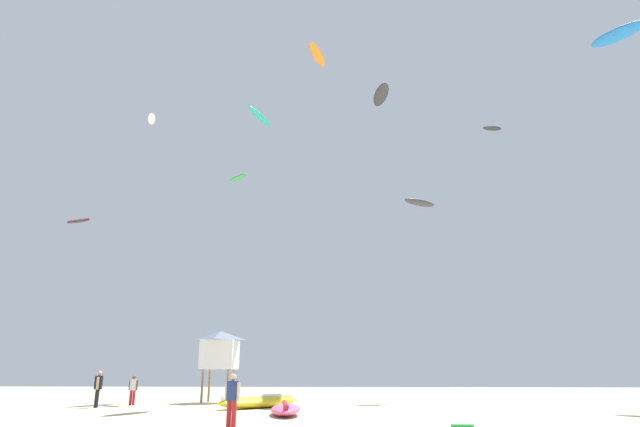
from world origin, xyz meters
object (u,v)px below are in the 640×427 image
Objects in this scene: kite_aloft_3 at (152,119)px; kite_aloft_8 at (618,34)px; person_left at (133,388)px; kite_grounded_mid at (259,402)px; person_foreground at (232,396)px; kite_grounded_near at (285,409)px; kite_aloft_1 at (317,55)px; kite_aloft_7 at (78,221)px; kite_aloft_5 at (381,95)px; person_midground at (98,386)px; kite_aloft_2 at (492,128)px; lifeguard_tower at (220,349)px; kite_aloft_0 at (238,178)px; kite_aloft_6 at (420,203)px; kite_aloft_9 at (259,116)px.

kite_aloft_8 is at bearing -6.55° from kite_aloft_3.
person_left reaches higher than kite_grounded_mid.
person_foreground is 14.55m from person_left.
kite_aloft_1 reaches higher than kite_grounded_near.
kite_aloft_7 reaches higher than person_foreground.
kite_aloft_5 is at bearing 39.95° from kite_aloft_1.
kite_grounded_mid is 2.30× the size of kite_aloft_7.
person_midground is 0.51× the size of kite_aloft_8.
person_midground is (-9.14, 9.72, 0.09)m from person_foreground.
kite_grounded_near is (9.26, -6.65, -0.66)m from person_left.
kite_aloft_8 is (3.87, -20.09, -2.52)m from kite_aloft_2.
person_midground reaches higher than person_foreground.
person_midground is 0.81× the size of kite_aloft_2.
lifeguard_tower is at bearing 118.75° from kite_grounded_near.
kite_aloft_2 is at bearing 42.03° from lifeguard_tower.
kite_grounded_mid is (8.20, 0.39, -0.73)m from person_midground.
kite_aloft_6 is (13.10, 1.08, -1.86)m from kite_aloft_0.
person_midground is at bearing -49.98° from kite_aloft_7.
person_foreground is 5.47m from kite_grounded_near.
kite_aloft_5 is at bearing 55.79° from kite_grounded_mid.
kite_aloft_1 is (10.58, 6.99, 23.53)m from person_midground.
kite_aloft_5 is at bearing -3.51° from kite_aloft_9.
kite_aloft_2 is at bearing 59.50° from kite_grounded_near.
person_midground is 17.01m from kite_aloft_0.
lifeguard_tower is 1.08× the size of kite_aloft_5.
kite_aloft_8 is (32.34, 6.62, 23.98)m from person_midground.
kite_aloft_0 reaches higher than kite_grounded_mid.
person_midground reaches higher than kite_grounded_mid.
kite_aloft_5 reaches higher than kite_grounded_near.
kite_aloft_8 is 0.92× the size of kite_aloft_9.
kite_aloft_2 reaches higher than kite_aloft_3.
kite_grounded_mid is at bearing -137.77° from kite_aloft_6.
kite_aloft_0 is (-0.07, 2.68, 12.20)m from lifeguard_tower.
lifeguard_tower is 1.54× the size of kite_aloft_6.
kite_aloft_9 reaches higher than kite_aloft_0.
kite_aloft_3 is 0.80× the size of kite_aloft_6.
kite_aloft_2 is at bearing 170.04° from person_foreground.
person_foreground is 0.92× the size of person_midground.
kite_aloft_7 is (-24.73, -0.92, -1.16)m from kite_aloft_6.
kite_aloft_0 is at bearing 169.76° from kite_aloft_1.
kite_aloft_1 is 0.98× the size of kite_aloft_8.
kite_aloft_8 is (39.24, -1.60, 12.78)m from kite_aloft_7.
person_foreground reaches higher than kite_grounded_near.
kite_aloft_9 is at bearing -146.93° from kite_aloft_2.
kite_aloft_2 is (23.74, 18.66, 12.29)m from kite_aloft_0.
person_left is at bearing -37.39° from kite_aloft_7.
kite_aloft_1 reaches higher than kite_aloft_3.
kite_aloft_3 is (-13.44, 15.10, 21.38)m from kite_grounded_near.
kite_grounded_mid is 1.37× the size of kite_aloft_9.
lifeguard_tower reaches higher than kite_grounded_mid.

